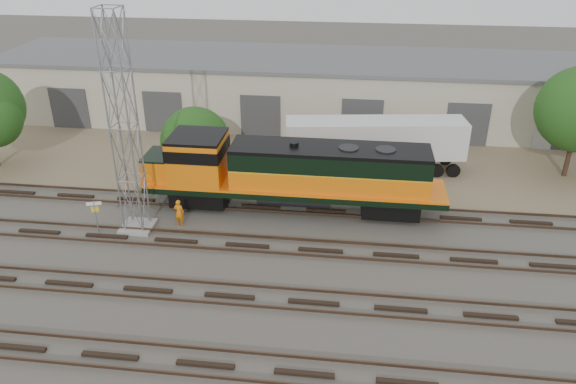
# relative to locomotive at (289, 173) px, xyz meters

# --- Properties ---
(ground) EXTENTS (140.00, 140.00, 0.00)m
(ground) POSITION_rel_locomotive_xyz_m (2.28, -6.00, -2.46)
(ground) COLOR #47423A
(ground) RESTS_ON ground
(dirt_strip) EXTENTS (80.00, 16.00, 0.02)m
(dirt_strip) POSITION_rel_locomotive_xyz_m (2.28, 9.00, -2.45)
(dirt_strip) COLOR #726047
(dirt_strip) RESTS_ON ground
(tracks) EXTENTS (80.00, 20.40, 0.28)m
(tracks) POSITION_rel_locomotive_xyz_m (2.28, -9.00, -2.38)
(tracks) COLOR black
(tracks) RESTS_ON ground
(warehouse) EXTENTS (58.40, 10.40, 5.30)m
(warehouse) POSITION_rel_locomotive_xyz_m (2.32, 16.98, 0.19)
(warehouse) COLOR #B9B39A
(warehouse) RESTS_ON ground
(locomotive) EXTENTS (17.93, 3.15, 4.31)m
(locomotive) POSITION_rel_locomotive_xyz_m (0.00, 0.00, 0.00)
(locomotive) COLOR black
(locomotive) RESTS_ON tracks
(signal_tower) EXTENTS (1.81, 1.81, 12.27)m
(signal_tower) POSITION_rel_locomotive_xyz_m (-8.35, -3.32, 3.52)
(signal_tower) COLOR gray
(signal_tower) RESTS_ON ground
(sign_post) EXTENTS (0.79, 0.28, 1.99)m
(sign_post) POSITION_rel_locomotive_xyz_m (-10.39, -4.06, -1.07)
(sign_post) COLOR gray
(sign_post) RESTS_ON ground
(worker) EXTENTS (0.64, 0.46, 1.63)m
(worker) POSITION_rel_locomotive_xyz_m (-6.04, -2.65, -1.65)
(worker) COLOR orange
(worker) RESTS_ON ground
(semi_trailer) EXTENTS (12.37, 4.05, 3.74)m
(semi_trailer) POSITION_rel_locomotive_xyz_m (5.47, 6.33, -0.11)
(semi_trailer) COLOR silver
(semi_trailer) RESTS_ON ground
(tree_mid) EXTENTS (5.04, 4.80, 4.80)m
(tree_mid) POSITION_rel_locomotive_xyz_m (-6.86, 4.86, -0.47)
(tree_mid) COLOR #382619
(tree_mid) RESTS_ON ground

